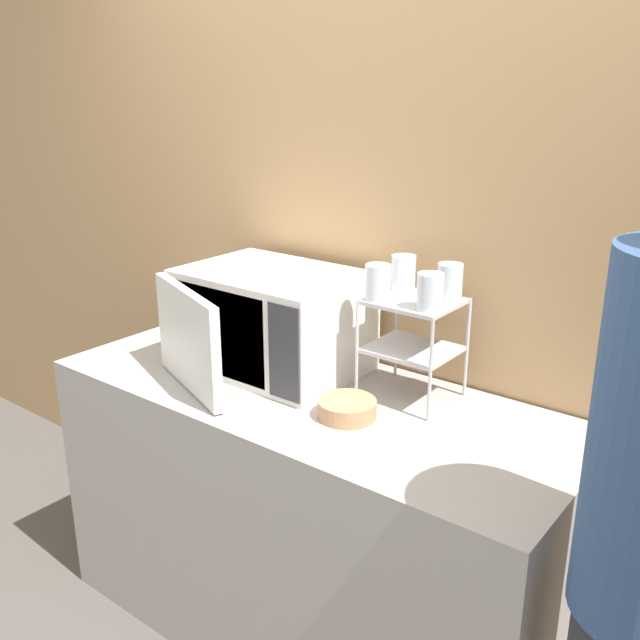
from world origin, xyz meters
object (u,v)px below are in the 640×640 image
glass_front_left (378,282)px  glass_back_left (403,273)px  microwave (269,321)px  bowl (347,409)px  glass_back_right (450,282)px  glass_front_right (430,292)px  dish_rack (413,328)px

glass_front_left → glass_back_left: (0.00, 0.14, 0.00)m
microwave → glass_front_left: (0.41, 0.02, 0.20)m
bowl → glass_back_right: bearing=63.8°
glass_front_right → glass_back_left: 0.21m
glass_back_right → bowl: glass_back_right is taller
dish_rack → glass_back_right: 0.17m
glass_back_left → bowl: bearing=-87.5°
dish_rack → bowl: bearing=-107.1°
dish_rack → bowl: size_ratio=1.82×
dish_rack → bowl: 0.31m
glass_front_left → glass_back_left: same height
dish_rack → glass_front_right: (0.08, -0.06, 0.14)m
microwave → glass_front_left: 0.45m
dish_rack → glass_back_left: 0.18m
glass_front_left → bowl: (0.01, -0.16, -0.34)m
glass_back_right → glass_front_right: bearing=-86.6°
dish_rack → glass_back_right: bearing=41.5°
microwave → glass_front_right: 0.61m
glass_front_right → dish_rack: bearing=143.5°
glass_front_right → glass_back_left: (-0.17, 0.13, 0.00)m
dish_rack → glass_back_left: bearing=139.7°
dish_rack → microwave: bearing=-169.4°
microwave → glass_front_left: size_ratio=5.67×
glass_front_right → bowl: 0.41m
dish_rack → glass_front_left: (-0.08, -0.07, 0.14)m
dish_rack → glass_back_right: size_ratio=2.94×
microwave → glass_back_right: 0.62m
glass_back_left → bowl: size_ratio=0.62×
glass_back_right → bowl: (-0.15, -0.30, -0.34)m
microwave → glass_back_left: 0.48m
glass_back_left → glass_front_left: bearing=-90.2°
glass_front_left → glass_front_right: same height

